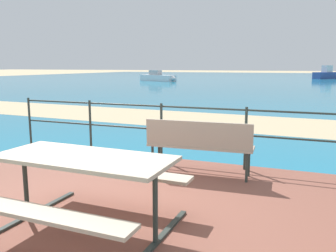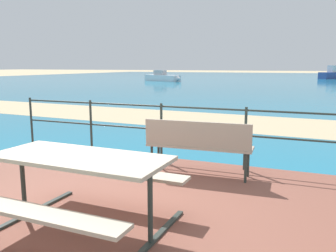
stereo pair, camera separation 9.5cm
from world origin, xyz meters
TOP-DOWN VIEW (x-y plane):
  - ground_plane at (0.00, 0.00)m, footprint 240.00×240.00m
  - patio_paving at (0.00, 0.00)m, footprint 6.40×5.20m
  - sea_water at (0.00, 40.00)m, footprint 90.00×90.00m
  - beach_strip at (0.00, 7.52)m, footprint 54.10×5.95m
  - picnic_table at (0.30, -0.41)m, footprint 1.85×1.60m
  - park_bench at (0.87, 1.76)m, footprint 1.64×0.49m
  - railing_fence at (0.00, 2.37)m, footprint 5.94×0.04m
  - boat_near at (5.08, 48.40)m, footprint 4.18×4.73m
  - boat_mid at (-13.41, 33.81)m, footprint 5.33×3.17m

SIDE VIEW (x-z plane):
  - ground_plane at x=0.00m, z-range 0.00..0.00m
  - sea_water at x=0.00m, z-range 0.00..0.01m
  - beach_strip at x=0.00m, z-range 0.00..0.01m
  - patio_paving at x=0.00m, z-range 0.00..0.06m
  - boat_mid at x=-13.41m, z-range -0.18..1.01m
  - boat_near at x=5.08m, z-range -0.31..1.43m
  - park_bench at x=0.87m, z-range 0.16..1.03m
  - picnic_table at x=0.30m, z-range 0.27..1.06m
  - railing_fence at x=0.00m, z-range 0.20..1.23m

